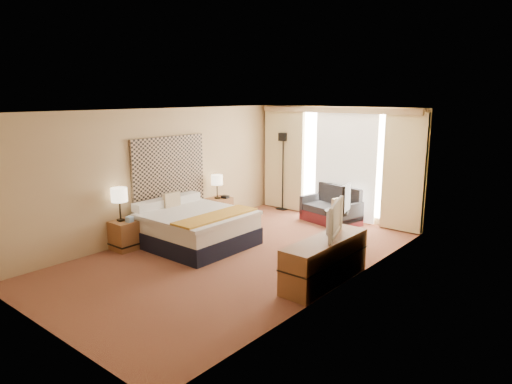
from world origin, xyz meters
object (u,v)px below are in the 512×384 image
Objects in this scene: desk_chair at (339,214)px; television at (330,218)px; lamp_right at (217,180)px; nightstand_left at (126,235)px; lamp_left at (119,196)px; loveseat at (332,211)px; media_dresser at (325,260)px; floor_lamp at (283,156)px; nightstand_right at (219,210)px; bed at (195,227)px.

television is at bearing -78.12° from desk_chair.
television reaches higher than lamp_right.
lamp_left is (-0.05, -0.07, 0.77)m from nightstand_left.
lamp_right is at bearing -129.03° from loveseat.
nightstand_left is at bearing -164.16° from media_dresser.
desk_chair is at bearing -27.33° from floor_lamp.
nightstand_right is 2.83m from desk_chair.
nightstand_left is 4.57m from loveseat.
media_dresser is (3.70, 1.05, 0.07)m from nightstand_left.
nightstand_right is at bearing 90.00° from nightstand_left.
desk_chair is at bearing 14.82° from lamp_right.
television is (3.20, -3.12, -0.40)m from floor_lamp.
loveseat reaches higher than nightstand_right.
media_dresser is 3.46m from loveseat.
desk_chair is at bearing 49.19° from lamp_left.
nightstand_left is 0.31× the size of media_dresser.
nightstand_right is at bearing 118.46° from bed.
desk_chair is (2.30, -1.19, -0.88)m from floor_lamp.
nightstand_left is 1.01× the size of lamp_right.
media_dresser is 0.93× the size of floor_lamp.
lamp_right is 0.57× the size of television.
lamp_left is at bearing -128.56° from bed.
floor_lamp is at bearing 76.37° from nightstand_right.
nightstand_right is 1.01× the size of lamp_right.
floor_lamp is at bearing 26.02° from television.
media_dresser is at bearing 15.84° from nightstand_left.
desk_chair is 2.87m from lamp_right.
lamp_left is 2.51m from lamp_right.
media_dresser is at bearing -78.93° from desk_chair.
loveseat is 4.72m from lamp_left.
floor_lamp is 2.73m from desk_chair.
bed is at bearing -99.88° from loveseat.
nightstand_left is 1.00× the size of nightstand_right.
loveseat is 1.18m from desk_chair.
television is at bearing 105.21° from media_dresser.
loveseat is at bearing 63.40° from nightstand_left.
nightstand_right is 0.87× the size of lamp_left.
lamp_right is at bearing -102.87° from floor_lamp.
floor_lamp is at bearing 134.58° from media_dresser.
nightstand_right is 0.58× the size of television.
bed is at bearing -83.84° from floor_lamp.
lamp_left is at bearing -104.75° from loveseat.
lamp_left reaches higher than bed.
floor_lamp is at bearing 139.40° from desk_chair.
lamp_left reaches higher than media_dresser.
nightstand_left is at bearing -128.83° from bed.
bed is 1.00× the size of floor_lamp.
television is (0.91, -1.93, 0.48)m from desk_chair.
bed is at bearing 74.83° from television.
nightstand_right is 0.28× the size of bed.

